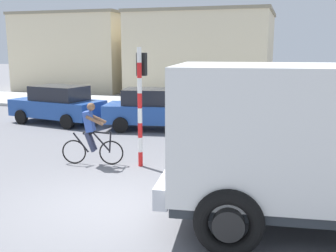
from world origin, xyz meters
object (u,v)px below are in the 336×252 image
object	(u,v)px
cyclist	(92,134)
car_white_mid	(58,104)
car_far_side	(308,113)
pedestrian_near_kerb	(308,109)
car_red_near	(155,109)
traffic_light_pole	(141,90)
truck_foreground	(326,138)

from	to	relation	value
cyclist	car_white_mid	xyz separation A→B (m)	(-4.27, 5.17, -0.05)
car_far_side	pedestrian_near_kerb	size ratio (longest dim) A/B	2.59
car_red_near	traffic_light_pole	bearing A→B (deg)	-75.73
truck_foreground	car_red_near	distance (m)	9.54
traffic_light_pole	car_red_near	xyz separation A→B (m)	(-1.23, 4.83, -1.25)
car_red_near	pedestrian_near_kerb	bearing A→B (deg)	15.59
car_white_mid	pedestrian_near_kerb	size ratio (longest dim) A/B	2.61
cyclist	car_white_mid	world-z (taller)	cyclist
cyclist	truck_foreground	bearing A→B (deg)	-23.38
traffic_light_pole	car_far_side	world-z (taller)	traffic_light_pole
truck_foreground	pedestrian_near_kerb	world-z (taller)	truck_foreground
traffic_light_pole	cyclist	bearing A→B (deg)	-167.61
truck_foreground	car_far_side	world-z (taller)	truck_foreground
traffic_light_pole	pedestrian_near_kerb	xyz separation A→B (m)	(4.52, 6.44, -1.22)
cyclist	pedestrian_near_kerb	bearing A→B (deg)	48.94
car_far_side	cyclist	bearing A→B (deg)	-135.23
truck_foreground	cyclist	world-z (taller)	truck_foreground
car_red_near	car_far_side	xyz separation A→B (m)	(5.71, 0.64, 0.00)
traffic_light_pole	car_red_near	size ratio (longest dim) A/B	0.76
truck_foreground	traffic_light_pole	bearing A→B (deg)	147.79
truck_foreground	cyclist	bearing A→B (deg)	156.62
car_white_mid	traffic_light_pole	bearing A→B (deg)	-40.94
car_white_mid	cyclist	bearing A→B (deg)	-50.42
car_red_near	pedestrian_near_kerb	xyz separation A→B (m)	(5.75, 1.61, 0.03)
car_far_side	pedestrian_near_kerb	world-z (taller)	pedestrian_near_kerb
traffic_light_pole	pedestrian_near_kerb	world-z (taller)	traffic_light_pole
car_white_mid	car_far_side	world-z (taller)	same
pedestrian_near_kerb	car_red_near	bearing A→B (deg)	-164.41
truck_foreground	car_white_mid	bearing A→B (deg)	142.67
cyclist	traffic_light_pole	bearing A→B (deg)	12.39
pedestrian_near_kerb	car_white_mid	bearing A→B (deg)	-171.21
traffic_light_pole	pedestrian_near_kerb	size ratio (longest dim) A/B	1.98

